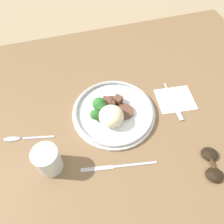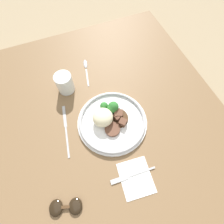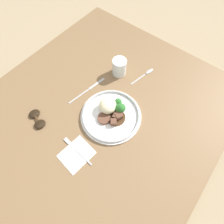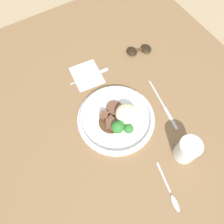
{
  "view_description": "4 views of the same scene",
  "coord_description": "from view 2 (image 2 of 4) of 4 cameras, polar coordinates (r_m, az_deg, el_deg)",
  "views": [
    {
      "loc": [
        0.16,
        0.34,
        0.66
      ],
      "look_at": [
        0.05,
        -0.04,
        0.09
      ],
      "focal_mm": 35.0,
      "sensor_mm": 36.0,
      "label": 1
    },
    {
      "loc": [
        -0.22,
        0.05,
        0.7
      ],
      "look_at": [
        0.07,
        -0.07,
        0.08
      ],
      "focal_mm": 28.0,
      "sensor_mm": 36.0,
      "label": 2
    },
    {
      "loc": [
        -0.24,
        -0.29,
        0.78
      ],
      "look_at": [
        0.05,
        -0.06,
        0.06
      ],
      "focal_mm": 28.0,
      "sensor_mm": 36.0,
      "label": 3
    },
    {
      "loc": [
        0.32,
        -0.25,
        0.77
      ],
      "look_at": [
        0.03,
        -0.07,
        0.08
      ],
      "focal_mm": 35.0,
      "sensor_mm": 36.0,
      "label": 4
    }
  ],
  "objects": [
    {
      "name": "ground_plane",
      "position": [
        0.73,
        -3.12,
        -8.87
      ],
      "size": [
        8.0,
        8.0,
        0.0
      ],
      "primitive_type": "plane",
      "color": "#998466"
    },
    {
      "name": "dining_table",
      "position": [
        0.72,
        -3.19,
        -8.4
      ],
      "size": [
        1.27,
        1.08,
        0.04
      ],
      "color": "brown",
      "rests_on": "ground"
    },
    {
      "name": "napkin",
      "position": [
        0.67,
        7.83,
        -20.52
      ],
      "size": [
        0.14,
        0.12,
        0.0
      ],
      "color": "white",
      "rests_on": "dining_table"
    },
    {
      "name": "plate",
      "position": [
        0.7,
        -0.29,
        -2.47
      ],
      "size": [
        0.28,
        0.28,
        0.07
      ],
      "color": "white",
      "rests_on": "dining_table"
    },
    {
      "name": "juice_glass",
      "position": [
        0.79,
        -15.13,
        8.93
      ],
      "size": [
        0.07,
        0.07,
        0.09
      ],
      "color": "#F4AD19",
      "rests_on": "dining_table"
    },
    {
      "name": "fork",
      "position": [
        0.66,
        5.38,
        -20.23
      ],
      "size": [
        0.02,
        0.17,
        0.0
      ],
      "rotation": [
        0.0,
        0.0,
        1.51
      ],
      "color": "#ADADB2",
      "rests_on": "napkin"
    },
    {
      "name": "knife",
      "position": [
        0.73,
        -14.83,
        -5.15
      ],
      "size": [
        0.22,
        0.05,
        0.0
      ],
      "rotation": [
        0.0,
        0.0,
        -0.16
      ],
      "color": "#ADADB2",
      "rests_on": "dining_table"
    },
    {
      "name": "spoon",
      "position": [
        0.88,
        -8.54,
        14.3
      ],
      "size": [
        0.16,
        0.05,
        0.01
      ],
      "rotation": [
        0.0,
        0.0,
        -0.21
      ],
      "color": "#ADADB2",
      "rests_on": "dining_table"
    },
    {
      "name": "sunglasses",
      "position": [
        0.67,
        -14.87,
        -27.79
      ],
      "size": [
        0.08,
        0.12,
        0.02
      ],
      "rotation": [
        0.0,
        0.0,
        -0.3
      ],
      "color": "black",
      "rests_on": "dining_table"
    }
  ]
}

